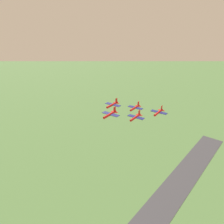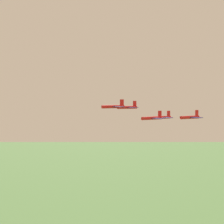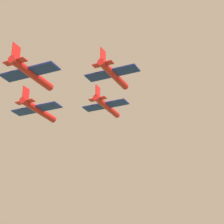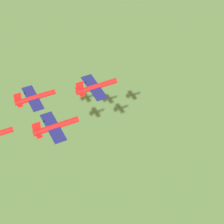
{
  "view_description": "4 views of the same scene",
  "coord_description": "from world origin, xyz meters",
  "px_view_note": "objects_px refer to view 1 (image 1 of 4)",
  "views": [
    {
      "loc": [
        -46.74,
        -23.71,
        174.06
      ],
      "look_at": [
        55.57,
        0.79,
        129.64
      ],
      "focal_mm": 35.0,
      "sensor_mm": 36.0,
      "label": 1
    },
    {
      "loc": [
        -48.92,
        -62.46,
        131.61
      ],
      "look_at": [
        57.69,
        4.96,
        127.18
      ],
      "focal_mm": 50.0,
      "sensor_mm": 36.0,
      "label": 2
    },
    {
      "loc": [
        135.35,
        7.72,
        92.93
      ],
      "look_at": [
        56.46,
        2.49,
        126.54
      ],
      "focal_mm": 70.0,
      "sensor_mm": 36.0,
      "label": 3
    },
    {
      "loc": [
        108.32,
        57.31,
        195.61
      ],
      "look_at": [
        53.43,
        6.9,
        125.43
      ],
      "focal_mm": 70.0,
      "sensor_mm": 36.0,
      "label": 4
    }
  ],
  "objects_px": {
    "jet_0": "(110,114)",
    "jet_3": "(159,112)",
    "jet_4": "(135,108)",
    "jet_1": "(136,117)",
    "jet_2": "(113,105)"
  },
  "relations": [
    {
      "from": "jet_0",
      "to": "jet_1",
      "type": "xyz_separation_m",
      "value": [
        9.36,
        -12.0,
        -4.5
      ]
    },
    {
      "from": "jet_2",
      "to": "jet_3",
      "type": "height_order",
      "value": "jet_2"
    },
    {
      "from": "jet_1",
      "to": "jet_2",
      "type": "distance_m",
      "value": 15.93
    },
    {
      "from": "jet_3",
      "to": "jet_4",
      "type": "xyz_separation_m",
      "value": [
        5.68,
        14.36,
        -0.68
      ]
    },
    {
      "from": "jet_3",
      "to": "jet_4",
      "type": "distance_m",
      "value": 15.45
    },
    {
      "from": "jet_1",
      "to": "jet_3",
      "type": "relative_size",
      "value": 1.0
    },
    {
      "from": "jet_1",
      "to": "jet_4",
      "type": "distance_m",
      "value": 15.23
    },
    {
      "from": "jet_0",
      "to": "jet_4",
      "type": "relative_size",
      "value": 1.0
    },
    {
      "from": "jet_1",
      "to": "jet_2",
      "type": "bearing_deg",
      "value": -0.0
    },
    {
      "from": "jet_2",
      "to": "jet_3",
      "type": "bearing_deg",
      "value": -150.46
    },
    {
      "from": "jet_2",
      "to": "jet_4",
      "type": "bearing_deg",
      "value": -120.47
    },
    {
      "from": "jet_0",
      "to": "jet_3",
      "type": "xyz_separation_m",
      "value": [
        18.73,
        -24.0,
        -4.27
      ]
    },
    {
      "from": "jet_0",
      "to": "jet_1",
      "type": "height_order",
      "value": "jet_0"
    },
    {
      "from": "jet_0",
      "to": "jet_3",
      "type": "bearing_deg",
      "value": -120.47
    },
    {
      "from": "jet_1",
      "to": "jet_2",
      "type": "height_order",
      "value": "jet_2"
    }
  ]
}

